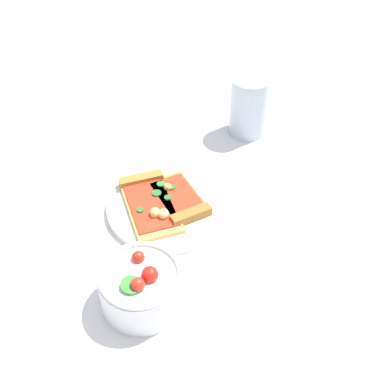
{
  "coord_description": "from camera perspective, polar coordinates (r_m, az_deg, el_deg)",
  "views": [
    {
      "loc": [
        0.68,
        -0.05,
        0.65
      ],
      "look_at": [
        0.02,
        0.02,
        0.03
      ],
      "focal_mm": 45.72,
      "sensor_mm": 36.0,
      "label": 1
    }
  ],
  "objects": [
    {
      "name": "plate",
      "position": [
        0.91,
        -2.87,
        -1.68
      ],
      "size": [
        0.23,
        0.23,
        0.01
      ],
      "primitive_type": "cylinder",
      "color": "white",
      "rests_on": "ground_plane"
    },
    {
      "name": "pizza_slice_near",
      "position": [
        0.9,
        -1.4,
        -1.05
      ],
      "size": [
        0.15,
        0.12,
        0.02
      ],
      "color": "gold",
      "rests_on": "plate"
    },
    {
      "name": "pizza_slice_far",
      "position": [
        0.9,
        -4.98,
        -1.12
      ],
      "size": [
        0.17,
        0.12,
        0.03
      ],
      "color": "#E5B256",
      "rests_on": "plate"
    },
    {
      "name": "soda_glass",
      "position": [
        1.08,
        6.65,
        9.83
      ],
      "size": [
        0.08,
        0.08,
        0.13
      ],
      "color": "silver",
      "rests_on": "ground_plane"
    },
    {
      "name": "salad_bowl",
      "position": [
        0.76,
        -5.91,
        -10.91
      ],
      "size": [
        0.13,
        0.13,
        0.09
      ],
      "color": "white",
      "rests_on": "ground_plane"
    },
    {
      "name": "ground_plane",
      "position": [
        0.94,
        -1.42,
        -0.59
      ],
      "size": [
        2.4,
        2.4,
        0.0
      ],
      "primitive_type": "plane",
      "color": "silver",
      "rests_on": "ground"
    }
  ]
}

